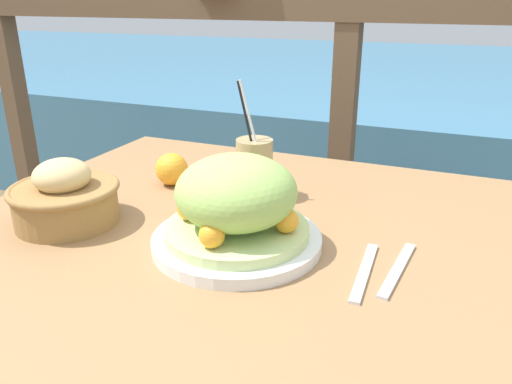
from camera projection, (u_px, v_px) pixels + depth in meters
The scene contains 9 objects.
patio_table at pixel (242, 272), 0.93m from camera, with size 1.07×0.95×0.71m.
railing_fence at pixel (345, 90), 1.51m from camera, with size 2.80×0.08×1.12m.
sea_backdrop at pixel (416, 107), 3.85m from camera, with size 12.00×4.00×0.61m.
salad_plate at pixel (236, 208), 0.82m from camera, with size 0.28×0.28×0.16m.
drink_glass at pixel (254, 168), 1.03m from camera, with size 0.08×0.08×0.24m.
bread_basket at pixel (65, 197), 0.91m from camera, with size 0.20×0.20×0.12m.
fork at pixel (364, 271), 0.76m from camera, with size 0.02×0.18×0.00m.
knife at pixel (398, 269), 0.76m from camera, with size 0.03×0.18×0.00m.
orange_near_basket at pixel (172, 169), 1.10m from camera, with size 0.07×0.07×0.07m.
Camera 1 is at (0.34, -0.74, 1.10)m, focal length 35.00 mm.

